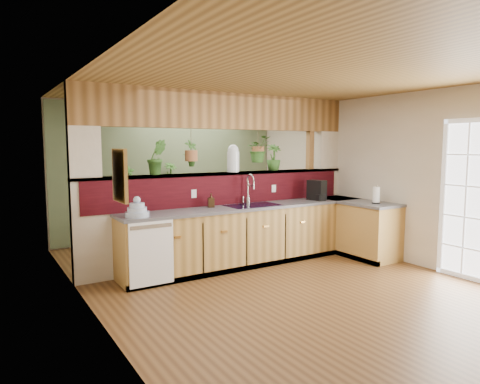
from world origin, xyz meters
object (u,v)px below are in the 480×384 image
coffee_maker (317,191)px  shelving_console (152,215)px  dish_stack (137,211)px  paper_towel (376,195)px  soap_dispenser (211,200)px  glass_jar (233,158)px  faucet (249,188)px

coffee_maker → shelving_console: bearing=118.2°
dish_stack → paper_towel: bearing=-11.6°
soap_dispenser → glass_jar: (0.52, 0.23, 0.60)m
soap_dispenser → dish_stack: bearing=-167.7°
paper_towel → shelving_console: size_ratio=0.18×
paper_towel → shelving_console: 4.05m
dish_stack → glass_jar: bearing=16.1°
faucet → soap_dispenser: (-0.68, -0.01, -0.15)m
coffee_maker → glass_jar: bearing=149.7°
glass_jar → soap_dispenser: bearing=-155.8°
paper_towel → glass_jar: glass_jar is taller
soap_dispenser → faucet: bearing=1.2°
faucet → shelving_console: faucet is taller
coffee_maker → shelving_console: (-2.00, 2.34, -0.55)m
coffee_maker → shelving_console: size_ratio=0.22×
coffee_maker → shelving_console: 3.13m
coffee_maker → glass_jar: 1.53m
dish_stack → glass_jar: 1.89m
faucet → paper_towel: bearing=-30.6°
dish_stack → soap_dispenser: (1.20, 0.26, 0.02)m
coffee_maker → glass_jar: (-1.36, 0.44, 0.55)m
faucet → paper_towel: (1.71, -1.01, -0.12)m
faucet → glass_jar: 0.53m
soap_dispenser → shelving_console: (-0.13, 2.13, -0.50)m
dish_stack → shelving_console: dish_stack is taller
dish_stack → paper_towel: size_ratio=1.09×
soap_dispenser → glass_jar: 0.83m
faucet → glass_jar: bearing=125.7°
dish_stack → coffee_maker: size_ratio=0.91×
glass_jar → shelving_console: bearing=108.8°
soap_dispenser → coffee_maker: 1.89m
soap_dispenser → glass_jar: glass_jar is taller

